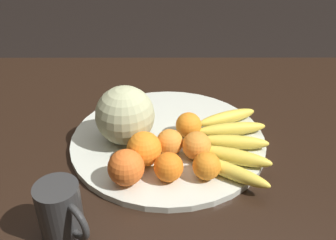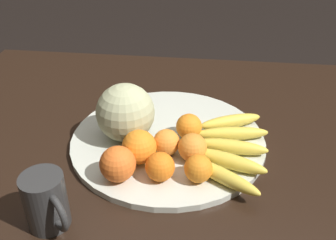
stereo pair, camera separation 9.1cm
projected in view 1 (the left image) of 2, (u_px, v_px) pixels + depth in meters
The scene contains 13 objects.
kitchen_table at pixel (192, 166), 1.01m from camera, with size 1.44×0.97×0.71m.
fruit_bowl at pixel (168, 140), 0.94m from camera, with size 0.46×0.46×0.02m.
melon at pixel (125, 115), 0.89m from camera, with size 0.14×0.14×0.14m.
banana_bunch at pixel (230, 142), 0.89m from camera, with size 0.19×0.31×0.03m.
orange_front_left at pixel (169, 167), 0.80m from camera, with size 0.06×0.06×0.06m.
orange_front_right at pixel (198, 146), 0.85m from camera, with size 0.06×0.06×0.06m.
orange_mid_center at pixel (189, 125), 0.92m from camera, with size 0.06×0.06×0.06m.
orange_back_left at pixel (170, 142), 0.87m from camera, with size 0.06×0.06×0.06m.
orange_back_right at pixel (126, 167), 0.78m from camera, with size 0.07×0.07×0.07m.
orange_top_small at pixel (144, 149), 0.83m from camera, with size 0.08×0.08×0.08m.
orange_side_extra at pixel (207, 166), 0.80m from camera, with size 0.06×0.06×0.06m.
produce_tag at pixel (153, 151), 0.89m from camera, with size 0.08×0.05×0.00m.
ceramic_mug at pixel (61, 212), 0.68m from camera, with size 0.10×0.10×0.11m.
Camera 1 is at (0.06, 0.78, 1.26)m, focal length 42.00 mm.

